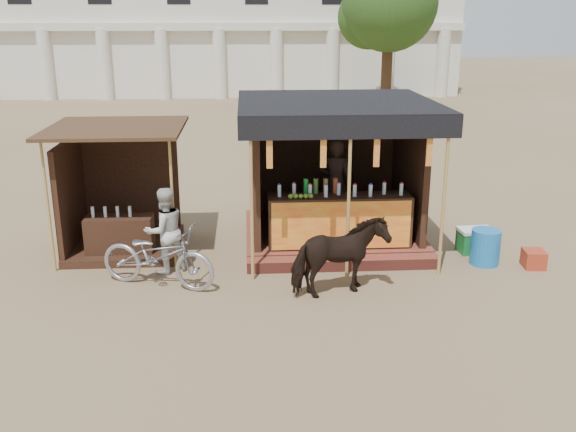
# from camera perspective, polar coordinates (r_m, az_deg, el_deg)

# --- Properties ---
(ground) EXTENTS (120.00, 120.00, 0.00)m
(ground) POSITION_cam_1_polar(r_m,az_deg,el_deg) (9.55, 0.64, -9.20)
(ground) COLOR #846B4C
(ground) RESTS_ON ground
(main_stall) EXTENTS (3.60, 3.61, 2.78)m
(main_stall) POSITION_cam_1_polar(r_m,az_deg,el_deg) (12.43, 4.09, 2.21)
(main_stall) COLOR brown
(main_stall) RESTS_ON ground
(secondary_stall) EXTENTS (2.40, 2.40, 2.38)m
(secondary_stall) POSITION_cam_1_polar(r_m,az_deg,el_deg) (12.50, -15.16, 0.87)
(secondary_stall) COLOR #382014
(secondary_stall) RESTS_ON ground
(cow) EXTENTS (1.66, 1.16, 1.28)m
(cow) POSITION_cam_1_polar(r_m,az_deg,el_deg) (10.13, 4.57, -3.71)
(cow) COLOR black
(cow) RESTS_ON ground
(motorbike) EXTENTS (2.12, 1.36, 1.05)m
(motorbike) POSITION_cam_1_polar(r_m,az_deg,el_deg) (10.69, -11.51, -3.51)
(motorbike) COLOR #A1A1A9
(motorbike) RESTS_ON ground
(bystander) EXTENTS (0.92, 0.86, 1.51)m
(bystander) POSITION_cam_1_polar(r_m,az_deg,el_deg) (11.18, -10.89, -1.28)
(bystander) COLOR beige
(bystander) RESTS_ON ground
(blue_barrel) EXTENTS (0.69, 0.69, 0.64)m
(blue_barrel) POSITION_cam_1_polar(r_m,az_deg,el_deg) (12.01, 17.13, -2.65)
(blue_barrel) COLOR #186BB9
(blue_barrel) RESTS_ON ground
(red_crate) EXTENTS (0.40, 0.43, 0.31)m
(red_crate) POSITION_cam_1_polar(r_m,az_deg,el_deg) (12.18, 20.99, -3.58)
(red_crate) COLOR #A0321A
(red_crate) RESTS_ON ground
(cooler) EXTENTS (0.67, 0.48, 0.46)m
(cooler) POSITION_cam_1_polar(r_m,az_deg,el_deg) (12.58, 16.32, -2.09)
(cooler) COLOR #197432
(cooler) RESTS_ON ground
(background_building) EXTENTS (26.00, 7.45, 8.18)m
(background_building) POSITION_cam_1_polar(r_m,az_deg,el_deg) (38.48, -6.00, 16.90)
(background_building) COLOR silver
(background_building) RESTS_ON ground
(tree) EXTENTS (4.50, 4.40, 7.00)m
(tree) POSITION_cam_1_polar(r_m,az_deg,el_deg) (31.33, 8.59, 17.90)
(tree) COLOR #382314
(tree) RESTS_ON ground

